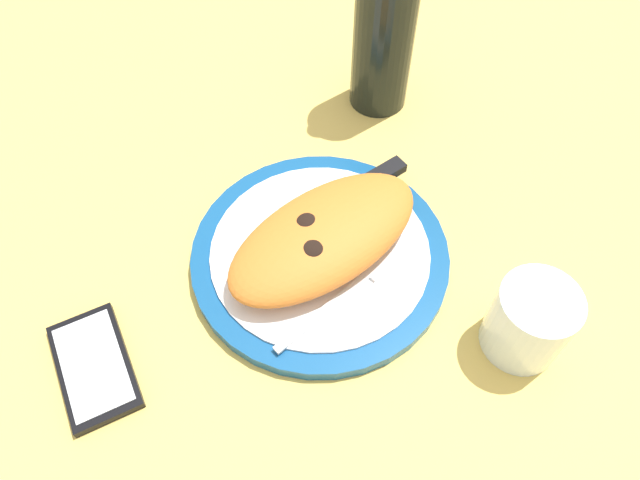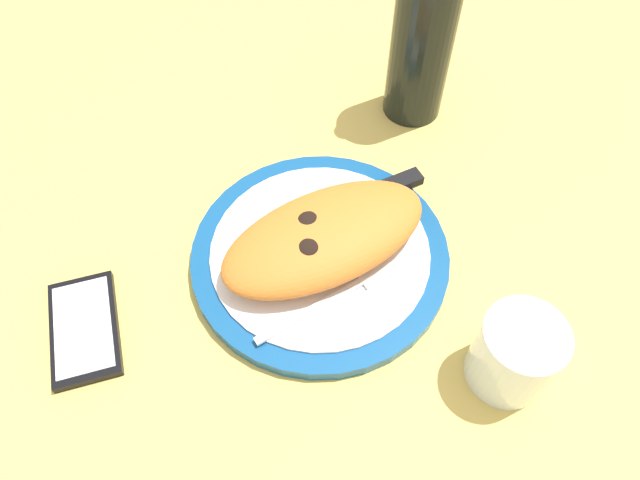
{
  "view_description": "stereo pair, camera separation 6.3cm",
  "coord_description": "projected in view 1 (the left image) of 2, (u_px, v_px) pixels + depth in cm",
  "views": [
    {
      "loc": [
        -17.39,
        -31.68,
        56.18
      ],
      "look_at": [
        0.0,
        0.0,
        3.9
      ],
      "focal_mm": 32.96,
      "sensor_mm": 36.0,
      "label": 1
    },
    {
      "loc": [
        -11.58,
        -34.23,
        56.18
      ],
      "look_at": [
        0.0,
        0.0,
        3.9
      ],
      "focal_mm": 32.96,
      "sensor_mm": 36.0,
      "label": 2
    }
  ],
  "objects": [
    {
      "name": "fork",
      "position": [
        348.0,
        291.0,
        0.62
      ],
      "size": [
        16.8,
        5.6,
        0.4
      ],
      "color": "silver",
      "rests_on": "plate"
    },
    {
      "name": "water_glass",
      "position": [
        528.0,
        324.0,
        0.58
      ],
      "size": [
        7.96,
        7.96,
        8.73
      ],
      "color": "silver",
      "rests_on": "ground_plane"
    },
    {
      "name": "plate",
      "position": [
        320.0,
        255.0,
        0.66
      ],
      "size": [
        28.87,
        28.87,
        1.9
      ],
      "color": "navy",
      "rests_on": "ground_plane"
    },
    {
      "name": "ground_plane",
      "position": [
        320.0,
        266.0,
        0.68
      ],
      "size": [
        150.0,
        150.0,
        3.0
      ],
      "primitive_type": "cube",
      "color": "#DBB756"
    },
    {
      "name": "calzone",
      "position": [
        323.0,
        234.0,
        0.64
      ],
      "size": [
        25.56,
        15.84,
        4.79
      ],
      "color": "orange",
      "rests_on": "plate"
    },
    {
      "name": "knife",
      "position": [
        353.0,
        192.0,
        0.69
      ],
      "size": [
        21.92,
        4.71,
        1.2
      ],
      "color": "silver",
      "rests_on": "plate"
    },
    {
      "name": "smartphone",
      "position": [
        94.0,
        366.0,
        0.59
      ],
      "size": [
        7.25,
        12.53,
        1.16
      ],
      "color": "black",
      "rests_on": "ground_plane"
    },
    {
      "name": "wine_bottle",
      "position": [
        385.0,
        26.0,
        0.72
      ],
      "size": [
        7.77,
        7.77,
        28.67
      ],
      "color": "black",
      "rests_on": "ground_plane"
    }
  ]
}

